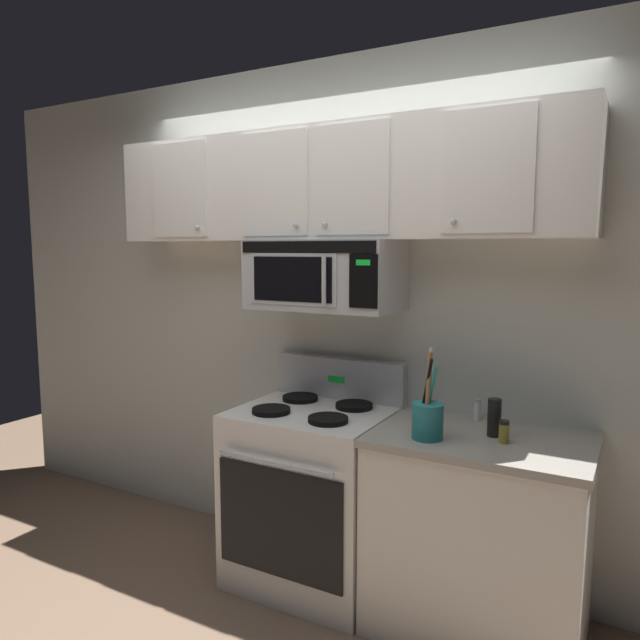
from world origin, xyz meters
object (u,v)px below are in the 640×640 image
(salt_shaker, at_px, (477,410))
(pepper_mill, at_px, (494,418))
(over_range_microwave, at_px, (325,275))
(utensil_crock_teal, at_px, (428,417))
(spice_jar, at_px, (504,432))
(stove_range, at_px, (314,492))

(salt_shaker, bearing_deg, pepper_mill, -59.13)
(over_range_microwave, distance_m, salt_shaker, 0.99)
(utensil_crock_teal, height_order, salt_shaker, utensil_crock_teal)
(over_range_microwave, height_order, utensil_crock_teal, over_range_microwave)
(salt_shaker, relative_size, spice_jar, 1.07)
(stove_range, distance_m, over_range_microwave, 1.11)
(stove_range, height_order, over_range_microwave, over_range_microwave)
(stove_range, relative_size, utensil_crock_teal, 2.89)
(salt_shaker, xyz_separation_m, pepper_mill, (0.13, -0.21, 0.03))
(stove_range, height_order, pepper_mill, stove_range)
(over_range_microwave, xyz_separation_m, pepper_mill, (0.89, -0.10, -0.59))
(stove_range, distance_m, utensil_crock_teal, 0.85)
(spice_jar, bearing_deg, over_range_microwave, 170.09)
(stove_range, bearing_deg, utensil_crock_teal, -13.01)
(utensil_crock_teal, relative_size, spice_jar, 4.05)
(stove_range, relative_size, over_range_microwave, 1.47)
(stove_range, bearing_deg, salt_shaker, 16.77)
(stove_range, bearing_deg, over_range_microwave, 90.14)
(salt_shaker, distance_m, spice_jar, 0.33)
(over_range_microwave, height_order, pepper_mill, over_range_microwave)
(salt_shaker, xyz_separation_m, spice_jar, (0.18, -0.28, -0.00))
(utensil_crock_teal, height_order, pepper_mill, utensil_crock_teal)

